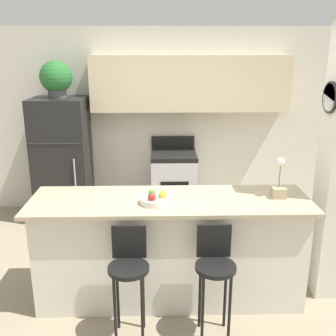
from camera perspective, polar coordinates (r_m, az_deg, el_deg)
name	(u,v)px	position (r m, az deg, el deg)	size (l,w,h in m)	color
ground_plane	(170,295)	(3.94, 0.29, -17.96)	(14.00, 14.00, 0.00)	gray
wall_back	(175,106)	(5.50, 1.08, 9.02)	(5.60, 0.38, 2.55)	silver
counter_bar	(170,249)	(3.68, 0.30, -11.61)	(2.48, 0.73, 0.98)	silver
refrigerator	(63,159)	(5.49, -15.04, 1.21)	(0.70, 0.68, 1.65)	black
stove_range	(174,184)	(5.46, 0.81, -2.30)	(0.61, 0.66, 1.07)	silver
bar_stool_left	(129,269)	(3.19, -5.70, -14.32)	(0.32, 0.32, 0.92)	black
bar_stool_right	(215,267)	(3.21, 6.82, -14.14)	(0.32, 0.32, 0.92)	black
potted_plant_on_fridge	(56,78)	(5.31, -15.93, 12.43)	(0.41, 0.41, 0.47)	#4C4C51
orchid_vase	(279,186)	(3.62, 15.78, -2.55)	(0.12, 0.12, 0.36)	tan
fruit_bowl	(155,199)	(3.38, -1.84, -4.55)	(0.27, 0.27, 0.11)	silver
trash_bin	(105,209)	(5.37, -9.13, -5.92)	(0.28, 0.28, 0.38)	#59595B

